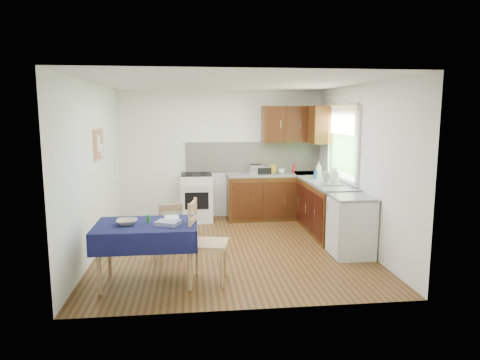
{
  "coord_description": "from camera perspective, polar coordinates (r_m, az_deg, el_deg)",
  "views": [
    {
      "loc": [
        -0.59,
        -6.33,
        2.06
      ],
      "look_at": [
        0.15,
        0.08,
        1.05
      ],
      "focal_mm": 32.0,
      "sensor_mm": 36.0,
      "label": 1
    }
  ],
  "objects": [
    {
      "name": "soap_bottle_c",
      "position": [
        7.32,
        11.74,
        0.32
      ],
      "size": [
        0.19,
        0.19,
        0.19
      ],
      "primitive_type": "imported",
      "rotation": [
        0.0,
        0.0,
        3.55
      ],
      "color": "#248641",
      "rests_on": "worktop_right"
    },
    {
      "name": "spice_jar",
      "position": [
        5.35,
        -12.14,
        -5.08
      ],
      "size": [
        0.05,
        0.05,
        0.1
      ],
      "primitive_type": "cylinder",
      "color": "#238133",
      "rests_on": "dining_table"
    },
    {
      "name": "yellow_packet",
      "position": [
        8.43,
        4.39,
        1.49
      ],
      "size": [
        0.14,
        0.12,
        0.16
      ],
      "primitive_type": "cube",
      "rotation": [
        0.0,
        0.0,
        0.37
      ],
      "color": "gold",
      "rests_on": "worktop_back"
    },
    {
      "name": "upper_cabinets",
      "position": [
        8.4,
        8.1,
        7.37
      ],
      "size": [
        1.2,
        0.85,
        0.7
      ],
      "color": "#341C09",
      "rests_on": "wall_back"
    },
    {
      "name": "toaster",
      "position": [
        8.26,
        2.13,
        1.44
      ],
      "size": [
        0.26,
        0.16,
        0.2
      ],
      "rotation": [
        0.0,
        0.0,
        0.03
      ],
      "color": "silver",
      "rests_on": "worktop_back"
    },
    {
      "name": "chair_far",
      "position": [
        6.11,
        -9.48,
        -6.52
      ],
      "size": [
        0.49,
        0.49,
        0.85
      ],
      "rotation": [
        0.0,
        0.0,
        3.51
      ],
      "color": "#A97554",
      "rests_on": "ground"
    },
    {
      "name": "dining_table",
      "position": [
        5.34,
        -12.37,
        -6.81
      ],
      "size": [
        1.22,
        0.83,
        0.74
      ],
      "rotation": [
        0.0,
        0.0,
        0.22
      ],
      "color": "#100F3C",
      "rests_on": "ground"
    },
    {
      "name": "cup",
      "position": [
        8.34,
        5.56,
        1.17
      ],
      "size": [
        0.16,
        0.16,
        0.09
      ],
      "primitive_type": "imported",
      "rotation": [
        0.0,
        0.0,
        0.43
      ],
      "color": "silver",
      "rests_on": "worktop_back"
    },
    {
      "name": "tea_towel",
      "position": [
        5.21,
        -9.62,
        -5.67
      ],
      "size": [
        0.33,
        0.3,
        0.05
      ],
      "primitive_type": "cube",
      "rotation": [
        0.0,
        0.0,
        -0.39
      ],
      "color": "navy",
      "rests_on": "dining_table"
    },
    {
      "name": "soap_bottle_a",
      "position": [
        7.84,
        10.44,
        1.32
      ],
      "size": [
        0.16,
        0.16,
        0.3
      ],
      "primitive_type": "imported",
      "rotation": [
        0.0,
        0.0,
        0.63
      ],
      "color": "silver",
      "rests_on": "worktop_right"
    },
    {
      "name": "sandwich_press",
      "position": [
        8.31,
        3.18,
        1.37
      ],
      "size": [
        0.26,
        0.23,
        0.15
      ],
      "rotation": [
        0.0,
        0.0,
        -0.2
      ],
      "color": "black",
      "rests_on": "worktop_back"
    },
    {
      "name": "window",
      "position": [
        7.49,
        13.51,
        5.51
      ],
      "size": [
        0.04,
        1.48,
        1.26
      ],
      "color": "#2A5121",
      "rests_on": "wall_right"
    },
    {
      "name": "wall_front",
      "position": [
        4.35,
        1.35,
        -1.86
      ],
      "size": [
        4.0,
        0.02,
        2.5
      ],
      "primitive_type": "cube",
      "color": "white",
      "rests_on": "ground"
    },
    {
      "name": "stove",
      "position": [
        8.29,
        -5.81,
        -2.3
      ],
      "size": [
        0.6,
        0.61,
        0.92
      ],
      "color": "silver",
      "rests_on": "ground"
    },
    {
      "name": "fridge",
      "position": [
        6.42,
        14.64,
        -6.01
      ],
      "size": [
        0.58,
        0.6,
        0.89
      ],
      "color": "silver",
      "rests_on": "ground"
    },
    {
      "name": "book",
      "position": [
        5.51,
        -10.0,
        -5.03
      ],
      "size": [
        0.2,
        0.26,
        0.02
      ],
      "primitive_type": "imported",
      "rotation": [
        0.0,
        0.0,
        0.09
      ],
      "color": "white",
      "rests_on": "dining_table"
    },
    {
      "name": "sauce_bottle",
      "position": [
        8.39,
        7.14,
        1.55
      ],
      "size": [
        0.04,
        0.04,
        0.2
      ],
      "primitive_type": "cylinder",
      "color": "red",
      "rests_on": "worktop_back"
    },
    {
      "name": "wall_back",
      "position": [
        8.49,
        -2.54,
        3.4
      ],
      "size": [
        4.0,
        0.02,
        2.5
      ],
      "primitive_type": "cube",
      "color": "white",
      "rests_on": "ground"
    },
    {
      "name": "chair_near",
      "position": [
        5.29,
        -4.76,
        -7.87
      ],
      "size": [
        0.53,
        0.53,
        1.02
      ],
      "rotation": [
        0.0,
        0.0,
        1.37
      ],
      "color": "#A97554",
      "rests_on": "ground"
    },
    {
      "name": "worktop_back",
      "position": [
        8.38,
        4.81,
        0.76
      ],
      "size": [
        1.9,
        0.6,
        0.04
      ],
      "primitive_type": "cube",
      "color": "slate",
      "rests_on": "base_cabinets"
    },
    {
      "name": "worktop_corner",
      "position": [
        8.53,
        9.09,
        0.82
      ],
      "size": [
        0.6,
        0.6,
        0.04
      ],
      "primitive_type": "cube",
      "color": "slate",
      "rests_on": "base_cabinets"
    },
    {
      "name": "base_cabinets",
      "position": [
        8.0,
        7.69,
        -2.95
      ],
      "size": [
        1.9,
        2.3,
        0.86
      ],
      "color": "#341C09",
      "rests_on": "ground"
    },
    {
      "name": "soap_bottle_b",
      "position": [
        7.84,
        10.24,
        0.94
      ],
      "size": [
        0.11,
        0.1,
        0.19
      ],
      "primitive_type": "imported",
      "rotation": [
        0.0,
        0.0,
        1.8
      ],
      "color": "#1E61B3",
      "rests_on": "worktop_right"
    },
    {
      "name": "worktop_right",
      "position": [
        7.44,
        11.46,
        -0.42
      ],
      "size": [
        0.6,
        1.7,
        0.04
      ],
      "primitive_type": "cube",
      "color": "slate",
      "rests_on": "base_cabinets"
    },
    {
      "name": "ceiling",
      "position": [
        6.37,
        -1.26,
        12.84
      ],
      "size": [
        4.0,
        4.2,
        0.02
      ],
      "primitive_type": "cube",
      "color": "silver",
      "rests_on": "wall_back"
    },
    {
      "name": "splashback",
      "position": [
        8.55,
        1.83,
        3.11
      ],
      "size": [
        2.7,
        0.02,
        0.6
      ],
      "primitive_type": "cube",
      "color": "beige",
      "rests_on": "wall_back"
    },
    {
      "name": "corkboard",
      "position": [
        6.79,
        -18.33,
        4.54
      ],
      "size": [
        0.04,
        0.62,
        0.47
      ],
      "color": "#A97554",
      "rests_on": "wall_left"
    },
    {
      "name": "plate_bowl",
      "position": [
        5.33,
        -14.86,
        -5.44
      ],
      "size": [
        0.26,
        0.26,
        0.06
      ],
      "primitive_type": "imported",
      "rotation": [
        0.0,
        0.0,
        0.04
      ],
      "color": "beige",
      "rests_on": "dining_table"
    },
    {
      "name": "dish_rack",
      "position": [
        7.18,
        11.53,
        -0.39
      ],
      "size": [
        0.44,
        0.33,
        0.21
      ],
      "rotation": [
        0.0,
        0.0,
        0.34
      ],
      "color": "#96969B",
      "rests_on": "worktop_right"
    },
    {
      "name": "wall_right",
      "position": [
        6.89,
        15.6,
        1.8
      ],
      "size": [
        0.02,
        4.2,
        2.5
      ],
      "primitive_type": "cube",
      "color": "white",
      "rests_on": "ground"
    },
    {
      "name": "wall_left",
      "position": [
        6.54,
        -18.96,
        1.28
      ],
      "size": [
        0.02,
        4.2,
        2.5
      ],
      "primitive_type": "cube",
      "color": "white",
      "rests_on": "ground"
    },
    {
      "name": "kettle",
      "position": [
        7.11,
        12.38,
        0.35
      ],
      "size": [
        0.17,
        0.17,
        0.29
      ],
      "color": "silver",
      "rests_on": "worktop_right"
    },
    {
      "name": "floor",
      "position": [
        6.68,
        -1.18,
        -9.07
      ],
      "size": [
        4.2,
        4.2,
        0.0
      ],
      "primitive_type": "plane",
      "color": "#482613",
      "rests_on": "ground"
    }
  ]
}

